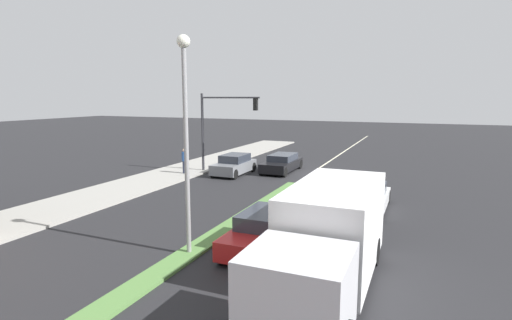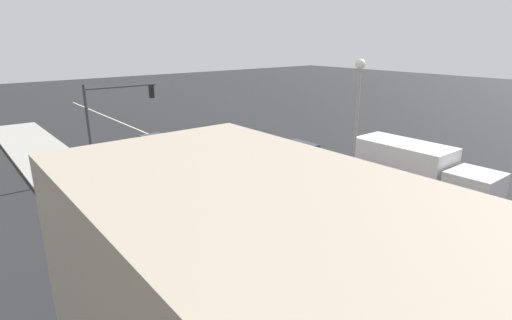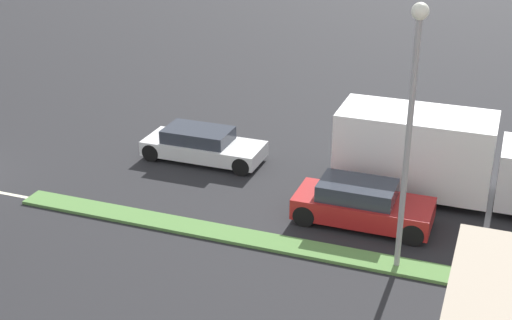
# 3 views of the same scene
# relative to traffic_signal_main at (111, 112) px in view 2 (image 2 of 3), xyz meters

# --- Properties ---
(ground_plane) EXTENTS (160.00, 160.00, 0.00)m
(ground_plane) POSITION_rel_traffic_signal_main_xyz_m (-6.12, 15.52, -3.90)
(ground_plane) COLOR #232326
(sidewalk_right) EXTENTS (4.00, 73.00, 0.12)m
(sidewalk_right) POSITION_rel_traffic_signal_main_xyz_m (2.88, 16.02, -3.84)
(sidewalk_right) COLOR #9E9B93
(sidewalk_right) RESTS_ON ground
(lane_marking_center) EXTENTS (0.16, 60.00, 0.01)m
(lane_marking_center) POSITION_rel_traffic_signal_main_xyz_m (-6.12, -2.48, -3.90)
(lane_marking_center) COLOR beige
(lane_marking_center) RESTS_ON ground
(traffic_signal_main) EXTENTS (4.59, 0.34, 5.60)m
(traffic_signal_main) POSITION_rel_traffic_signal_main_xyz_m (0.00, 0.00, 0.00)
(traffic_signal_main) COLOR #333338
(traffic_signal_main) RESTS_ON sidewalk_right
(street_lamp) EXTENTS (0.44, 0.44, 7.37)m
(street_lamp) POSITION_rel_traffic_signal_main_xyz_m (-6.12, 13.86, 0.88)
(street_lamp) COLOR gray
(street_lamp) RESTS_ON median_strip
(pedestrian) EXTENTS (0.34, 0.34, 1.74)m
(pedestrian) POSITION_rel_traffic_signal_main_xyz_m (2.00, 1.64, -2.86)
(pedestrian) COLOR #282D42
(pedestrian) RESTS_ON sidewalk_right
(warning_aframe_sign) EXTENTS (0.45, 0.53, 0.84)m
(warning_aframe_sign) POSITION_rel_traffic_signal_main_xyz_m (-0.08, -2.45, -3.47)
(warning_aframe_sign) COLOR silver
(warning_aframe_sign) RESTS_ON ground
(delivery_truck) EXTENTS (2.44, 7.50, 2.87)m
(delivery_truck) POSITION_rel_traffic_signal_main_xyz_m (-11.12, 14.35, -2.43)
(delivery_truck) COLOR silver
(delivery_truck) RESTS_ON ground
(suv_grey) EXTENTS (1.86, 3.98, 1.42)m
(suv_grey) POSITION_rel_traffic_signal_main_xyz_m (-1.12, 0.06, -3.22)
(suv_grey) COLOR slate
(suv_grey) RESTS_ON ground
(suv_black) EXTENTS (1.92, 4.56, 1.29)m
(suv_black) POSITION_rel_traffic_signal_main_xyz_m (-3.92, -2.25, -3.27)
(suv_black) COLOR black
(suv_black) RESTS_ON ground
(van_white) EXTENTS (1.81, 4.52, 1.22)m
(van_white) POSITION_rel_traffic_signal_main_xyz_m (-11.12, 5.63, -3.30)
(van_white) COLOR silver
(van_white) RESTS_ON ground
(hatchback_red) EXTENTS (1.80, 4.27, 1.38)m
(hatchback_red) POSITION_rel_traffic_signal_main_xyz_m (-8.32, 12.34, -3.23)
(hatchback_red) COLOR #AD1E1E
(hatchback_red) RESTS_ON ground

